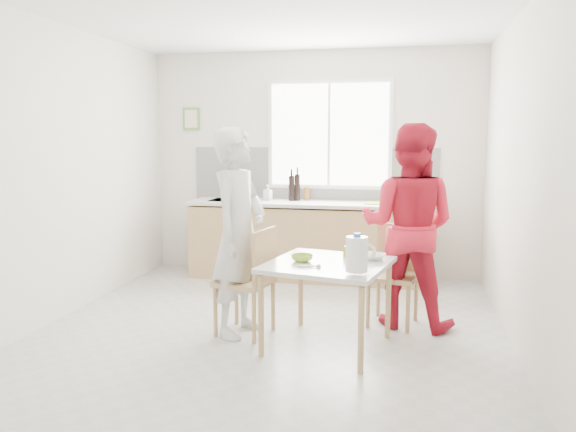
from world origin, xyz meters
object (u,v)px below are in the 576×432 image
at_px(chair_left, 252,277).
at_px(person_red, 408,226).
at_px(chair_far, 395,269).
at_px(milk_jug, 357,254).
at_px(person_white, 239,232).
at_px(wine_bottle_a, 297,187).
at_px(bowl_white, 373,257).
at_px(wine_bottle_b, 291,188).
at_px(bowl_green, 302,258).
at_px(dining_table, 328,271).

distance_m(chair_left, person_red, 1.44).
distance_m(chair_far, milk_jug, 1.15).
xyz_separation_m(person_white, wine_bottle_a, (0.10, 2.08, 0.20)).
bearing_deg(bowl_white, wine_bottle_b, 118.23).
distance_m(chair_left, person_white, 0.39).
distance_m(chair_left, wine_bottle_a, 2.18).
bearing_deg(bowl_green, bowl_white, 19.01).
xyz_separation_m(chair_far, wine_bottle_b, (-1.26, 1.50, 0.58)).
distance_m(milk_jug, wine_bottle_a, 2.76).
distance_m(person_white, bowl_green, 0.62).
bearing_deg(dining_table, chair_left, 168.04).
bearing_deg(wine_bottle_a, dining_table, -73.09).
bearing_deg(bowl_white, wine_bottle_a, 116.47).
xyz_separation_m(milk_jug, wine_bottle_b, (-1.01, 2.56, 0.23)).
height_order(person_white, bowl_green, person_white).
distance_m(chair_far, wine_bottle_b, 2.04).
bearing_deg(wine_bottle_b, wine_bottle_a, 20.34).
height_order(person_red, bowl_white, person_red).
height_order(chair_far, person_red, person_red).
xyz_separation_m(dining_table, chair_far, (0.51, 0.73, -0.13)).
xyz_separation_m(bowl_white, wine_bottle_a, (-1.03, 2.06, 0.36)).
height_order(person_red, wine_bottle_a, person_red).
bearing_deg(milk_jug, chair_far, 88.65).
distance_m(chair_far, person_white, 1.46).
bearing_deg(milk_jug, person_red, 82.69).
bearing_deg(milk_jug, wine_bottle_b, 123.45).
xyz_separation_m(dining_table, chair_left, (-0.67, 0.14, -0.11)).
xyz_separation_m(bowl_green, milk_jug, (0.47, -0.33, 0.12)).
xyz_separation_m(chair_left, bowl_white, (1.01, 0.04, 0.21)).
height_order(person_red, milk_jug, person_red).
height_order(person_white, wine_bottle_a, person_white).
distance_m(dining_table, wine_bottle_a, 2.39).
relative_size(chair_far, person_white, 0.51).
relative_size(person_white, wine_bottle_b, 5.86).
distance_m(dining_table, bowl_green, 0.23).
height_order(person_white, bowl_white, person_white).
height_order(chair_left, person_white, person_white).
bearing_deg(chair_left, bowl_green, 84.06).
bearing_deg(chair_far, milk_jug, -91.35).
bearing_deg(person_white, bowl_white, -77.20).
distance_m(dining_table, chair_far, 0.90).
bearing_deg(bowl_green, milk_jug, -35.57).
xyz_separation_m(chair_left, milk_jug, (0.92, -0.48, 0.34)).
xyz_separation_m(person_white, bowl_white, (1.13, 0.02, -0.16)).
height_order(milk_jug, wine_bottle_b, wine_bottle_b).
xyz_separation_m(wine_bottle_a, wine_bottle_b, (-0.07, -0.02, -0.01)).
relative_size(chair_left, person_white, 0.52).
bearing_deg(chair_left, dining_table, 90.00).
height_order(person_red, wine_bottle_b, person_red).
distance_m(bowl_green, milk_jug, 0.59).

